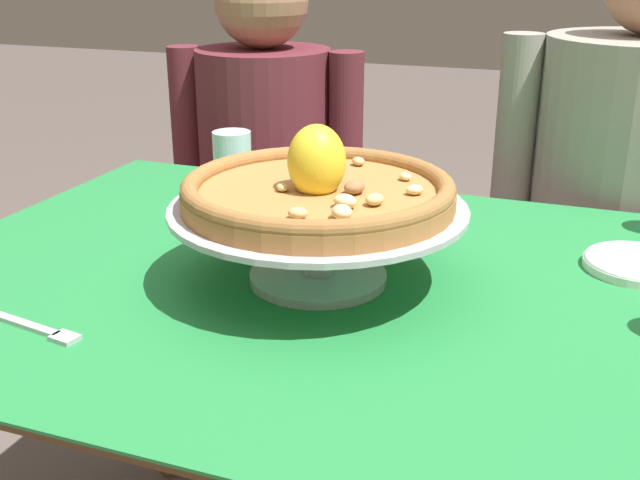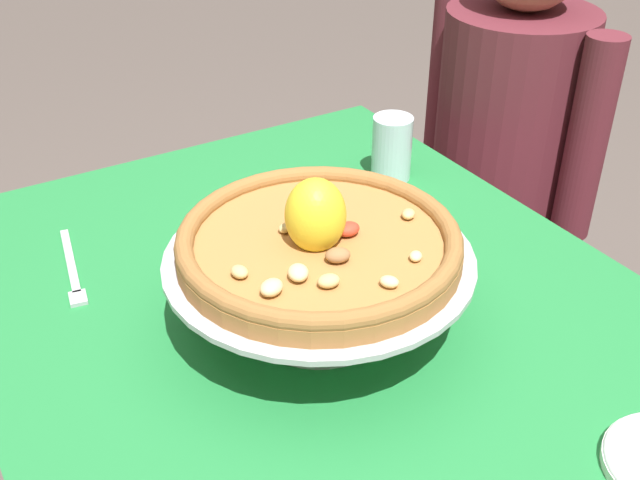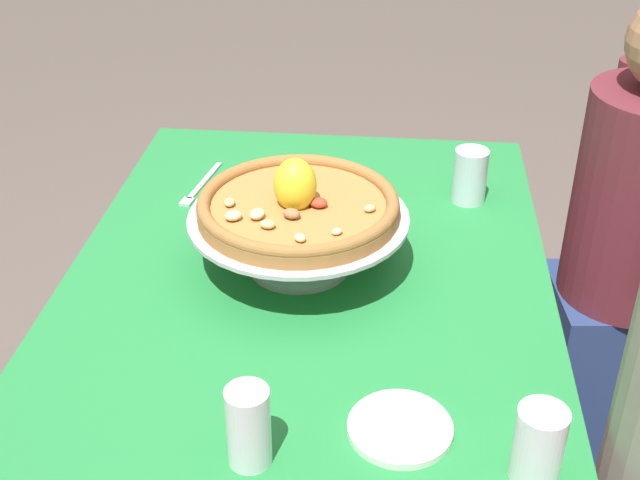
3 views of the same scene
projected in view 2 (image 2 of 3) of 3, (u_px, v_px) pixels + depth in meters
The scene contains 6 objects.
dining_table at pixel (330, 377), 1.11m from camera, with size 1.19×0.89×0.73m.
pizza_stand at pixel (320, 276), 1.00m from camera, with size 0.40×0.40×0.11m.
pizza at pixel (320, 241), 0.97m from camera, with size 0.36×0.36×0.11m.
water_glass_back_left at pixel (392, 152), 1.36m from camera, with size 0.07×0.07×0.12m.
dinner_fork at pixel (72, 270), 1.14m from camera, with size 0.21×0.05×0.01m.
diner_left at pixel (500, 184), 1.75m from camera, with size 0.47×0.35×1.16m.
Camera 2 is at (0.70, -0.44, 1.39)m, focal length 43.00 mm.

